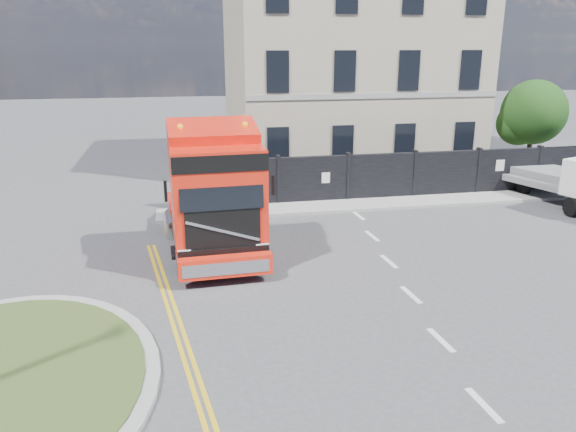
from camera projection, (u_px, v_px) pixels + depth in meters
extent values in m
plane|color=#424244|center=(301.00, 298.00, 14.97)|extent=(120.00, 120.00, 0.00)
cube|color=black|center=(392.00, 176.00, 24.21)|extent=(18.00, 0.25, 2.00)
cube|color=silver|center=(567.00, 168.00, 25.78)|extent=(2.60, 0.12, 2.00)
cube|color=#AFA28B|center=(345.00, 63.00, 29.91)|extent=(12.00, 10.00, 11.00)
cylinder|color=#382619|center=(529.00, 152.00, 28.53)|extent=(0.24, 0.24, 2.40)
sphere|color=#0F3312|center=(534.00, 112.00, 27.94)|extent=(3.20, 3.20, 3.20)
sphere|color=#0F3312|center=(519.00, 124.00, 28.40)|extent=(2.20, 2.20, 2.20)
cube|color=gray|center=(399.00, 203.00, 23.65)|extent=(20.00, 1.60, 0.12)
cube|color=black|center=(212.00, 222.00, 18.77)|extent=(2.82, 6.69, 0.47)
cube|color=red|center=(217.00, 193.00, 16.64)|extent=(2.72, 2.82, 2.93)
cube|color=red|center=(211.00, 146.00, 17.30)|extent=(2.65, 1.04, 1.47)
cube|color=black|center=(221.00, 190.00, 15.27)|extent=(2.30, 0.15, 1.10)
cube|color=red|center=(226.00, 266.00, 15.57)|extent=(2.63, 0.47, 0.58)
cylinder|color=black|center=(183.00, 260.00, 16.11)|extent=(0.38, 1.10, 1.09)
cylinder|color=gray|center=(183.00, 260.00, 16.11)|extent=(0.40, 0.61, 0.60)
cylinder|color=black|center=(260.00, 253.00, 16.61)|extent=(0.38, 1.10, 1.09)
cylinder|color=gray|center=(260.00, 253.00, 16.61)|extent=(0.40, 0.61, 0.60)
cylinder|color=black|center=(177.00, 222.00, 19.57)|extent=(0.38, 1.10, 1.09)
cylinder|color=gray|center=(177.00, 222.00, 19.57)|extent=(0.40, 0.61, 0.60)
cylinder|color=black|center=(241.00, 217.00, 20.07)|extent=(0.38, 1.10, 1.09)
cylinder|color=gray|center=(241.00, 217.00, 20.07)|extent=(0.40, 0.61, 0.60)
cylinder|color=black|center=(175.00, 211.00, 20.74)|extent=(0.38, 1.10, 1.09)
cylinder|color=gray|center=(175.00, 211.00, 20.74)|extent=(0.40, 0.61, 0.60)
cylinder|color=black|center=(236.00, 207.00, 21.23)|extent=(0.38, 1.10, 1.09)
cylinder|color=gray|center=(236.00, 207.00, 21.23)|extent=(0.40, 0.61, 0.60)
cube|color=slate|center=(569.00, 186.00, 23.50)|extent=(3.69, 5.62, 0.27)
cylinder|color=black|center=(572.00, 207.00, 21.89)|extent=(0.27, 0.76, 0.76)
cylinder|color=black|center=(523.00, 187.00, 24.96)|extent=(0.27, 0.76, 0.76)
cylinder|color=black|center=(564.00, 185.00, 25.34)|extent=(0.27, 0.76, 0.76)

